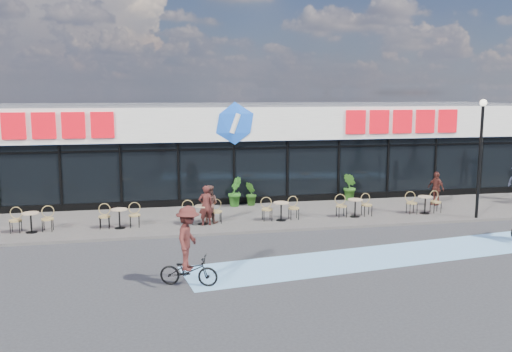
# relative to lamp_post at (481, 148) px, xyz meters

# --- Properties ---
(ground) EXTENTS (120.00, 120.00, 0.00)m
(ground) POSITION_rel_lamp_post_xyz_m (-9.24, -2.30, -2.97)
(ground) COLOR #28282B
(ground) RESTS_ON ground
(sidewalk) EXTENTS (44.00, 5.00, 0.10)m
(sidewalk) POSITION_rel_lamp_post_xyz_m (-9.24, 2.20, -2.92)
(sidewalk) COLOR #4F4A46
(sidewalk) RESTS_ON ground
(bike_lane) EXTENTS (14.17, 4.13, 0.01)m
(bike_lane) POSITION_rel_lamp_post_xyz_m (-5.24, -3.80, -2.96)
(bike_lane) COLOR #70A7D4
(bike_lane) RESTS_ON ground
(building) EXTENTS (30.60, 6.57, 4.75)m
(building) POSITION_rel_lamp_post_xyz_m (-9.24, 7.63, -0.63)
(building) COLOR black
(building) RESTS_ON ground
(lamp_post) EXTENTS (0.28, 0.28, 4.79)m
(lamp_post) POSITION_rel_lamp_post_xyz_m (0.00, 0.00, 0.00)
(lamp_post) COLOR black
(lamp_post) RESTS_ON sidewalk
(bistro_set_1) EXTENTS (1.54, 0.62, 0.90)m
(bistro_set_1) POSITION_rel_lamp_post_xyz_m (-17.31, 1.20, -2.41)
(bistro_set_1) COLOR tan
(bistro_set_1) RESTS_ON sidewalk
(bistro_set_2) EXTENTS (1.54, 0.62, 0.90)m
(bistro_set_2) POSITION_rel_lamp_post_xyz_m (-14.18, 1.20, -2.41)
(bistro_set_2) COLOR tan
(bistro_set_2) RESTS_ON sidewalk
(bistro_set_3) EXTENTS (1.54, 0.62, 0.90)m
(bistro_set_3) POSITION_rel_lamp_post_xyz_m (-11.06, 1.20, -2.41)
(bistro_set_3) COLOR tan
(bistro_set_3) RESTS_ON sidewalk
(bistro_set_4) EXTENTS (1.54, 0.62, 0.90)m
(bistro_set_4) POSITION_rel_lamp_post_xyz_m (-7.93, 1.20, -2.41)
(bistro_set_4) COLOR tan
(bistro_set_4) RESTS_ON sidewalk
(bistro_set_5) EXTENTS (1.54, 0.62, 0.90)m
(bistro_set_5) POSITION_rel_lamp_post_xyz_m (-4.81, 1.20, -2.41)
(bistro_set_5) COLOR tan
(bistro_set_5) RESTS_ON sidewalk
(bistro_set_6) EXTENTS (1.54, 0.62, 0.90)m
(bistro_set_6) POSITION_rel_lamp_post_xyz_m (-1.68, 1.20, -2.41)
(bistro_set_6) COLOR tan
(bistro_set_6) RESTS_ON sidewalk
(potted_plant_left) EXTENTS (0.72, 0.82, 1.30)m
(potted_plant_left) POSITION_rel_lamp_post_xyz_m (-9.29, 4.26, -2.22)
(potted_plant_left) COLOR #27621C
(potted_plant_left) RESTS_ON sidewalk
(potted_plant_mid) EXTENTS (0.51, 0.62, 1.09)m
(potted_plant_mid) POSITION_rel_lamp_post_xyz_m (-8.54, 4.18, -2.33)
(potted_plant_mid) COLOR #244C15
(potted_plant_mid) RESTS_ON sidewalk
(potted_plant_right) EXTENTS (0.60, 0.73, 1.29)m
(potted_plant_right) POSITION_rel_lamp_post_xyz_m (-3.74, 4.43, -2.22)
(potted_plant_right) COLOR #2E621C
(potted_plant_right) RESTS_ON sidewalk
(patron_left) EXTENTS (0.63, 0.47, 1.55)m
(patron_left) POSITION_rel_lamp_post_xyz_m (-10.96, 0.93, -2.10)
(patron_left) COLOR #3E1916
(patron_left) RESTS_ON sidewalk
(patron_right) EXTENTS (0.90, 0.82, 1.50)m
(patron_right) POSITION_rel_lamp_post_xyz_m (-10.78, 1.30, -2.12)
(patron_right) COLOR brown
(patron_right) RESTS_ON sidewalk
(pedestrian_a) EXTENTS (0.63, 0.96, 1.52)m
(pedestrian_a) POSITION_rel_lamp_post_xyz_m (-0.32, 2.66, -2.11)
(pedestrian_a) COLOR #50231C
(pedestrian_a) RESTS_ON sidewalk
(cyclist_c) EXTENTS (1.68, 1.27, 2.18)m
(cyclist_c) POSITION_rel_lamp_post_xyz_m (-12.11, -5.28, -1.99)
(cyclist_c) COLOR black
(cyclist_c) RESTS_ON ground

